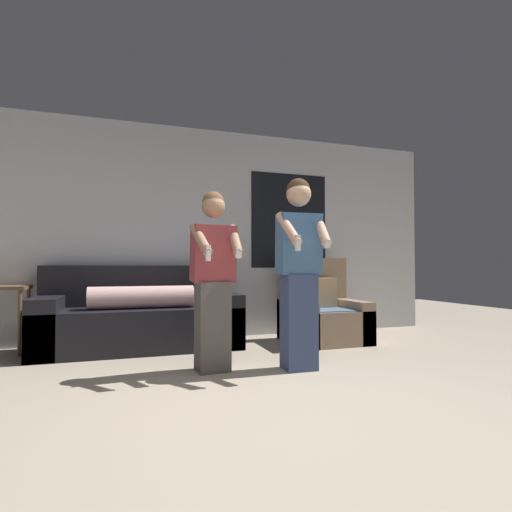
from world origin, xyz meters
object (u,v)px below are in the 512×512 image
at_px(armchair, 321,315).
at_px(person_right, 299,270).
at_px(person_left, 213,279).
at_px(side_table, 2,297).
at_px(couch, 141,319).

height_order(armchair, person_right, person_right).
distance_m(person_left, person_right, 0.77).
bearing_deg(person_left, side_table, 145.03).
relative_size(side_table, person_left, 0.55).
relative_size(armchair, person_left, 0.65).
bearing_deg(armchair, person_left, -148.13).
height_order(armchair, side_table, armchair).
height_order(side_table, person_left, person_left).
xyz_separation_m(person_left, person_right, (0.74, -0.18, 0.08)).
xyz_separation_m(side_table, person_right, (2.71, -1.55, 0.30)).
xyz_separation_m(armchair, side_table, (-3.53, 0.40, 0.27)).
height_order(armchair, person_left, person_left).
relative_size(couch, side_table, 2.50).
bearing_deg(armchair, side_table, 173.54).
relative_size(armchair, person_right, 0.60).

